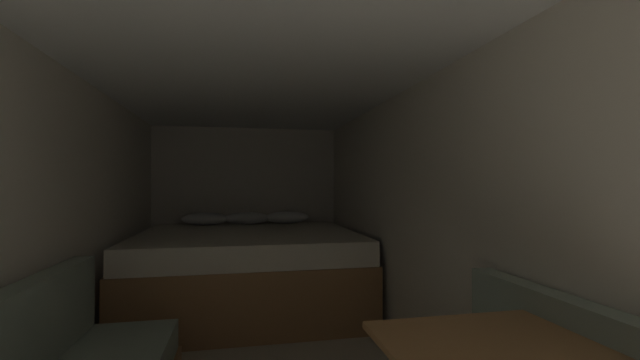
# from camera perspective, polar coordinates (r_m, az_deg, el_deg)

# --- Properties ---
(wall_back) EXTENTS (2.41, 0.05, 2.01)m
(wall_back) POSITION_cam_1_polar(r_m,az_deg,el_deg) (5.18, -10.61, -3.68)
(wall_back) COLOR beige
(wall_back) RESTS_ON ground
(wall_left) EXTENTS (0.05, 5.35, 2.01)m
(wall_left) POSITION_cam_1_polar(r_m,az_deg,el_deg) (2.72, -35.43, -6.33)
(wall_left) COLOR beige
(wall_left) RESTS_ON ground
(wall_right) EXTENTS (0.05, 5.35, 2.01)m
(wall_right) POSITION_cam_1_polar(r_m,az_deg,el_deg) (2.80, 15.68, -6.25)
(wall_right) COLOR beige
(wall_right) RESTS_ON ground
(ceiling_slab) EXTENTS (2.41, 5.35, 0.05)m
(ceiling_slab) POSITION_cam_1_polar(r_m,az_deg,el_deg) (2.59, -9.42, 16.32)
(ceiling_slab) COLOR white
(ceiling_slab) RESTS_ON wall_left
(bed) EXTENTS (2.19, 1.94, 0.94)m
(bed) POSITION_cam_1_polar(r_m,az_deg,el_deg) (4.24, -10.37, -12.58)
(bed) COLOR olive
(bed) RESTS_ON ground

